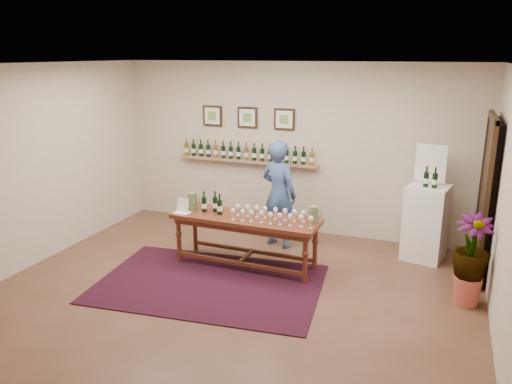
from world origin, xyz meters
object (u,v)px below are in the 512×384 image
(potted_plant, at_px, (470,260))
(tasting_table, at_px, (246,224))
(display_pedestal, at_px, (426,223))
(person, at_px, (279,194))

(potted_plant, bearing_deg, tasting_table, 178.18)
(display_pedestal, xyz_separation_m, person, (-2.16, -0.28, 0.29))
(potted_plant, relative_size, person, 0.59)
(potted_plant, height_order, person, person)
(tasting_table, distance_m, person, 0.96)
(person, bearing_deg, potted_plant, 177.65)
(display_pedestal, relative_size, potted_plant, 1.12)
(tasting_table, bearing_deg, person, 80.54)
(display_pedestal, relative_size, person, 0.66)
(tasting_table, xyz_separation_m, display_pedestal, (2.33, 1.20, -0.08))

